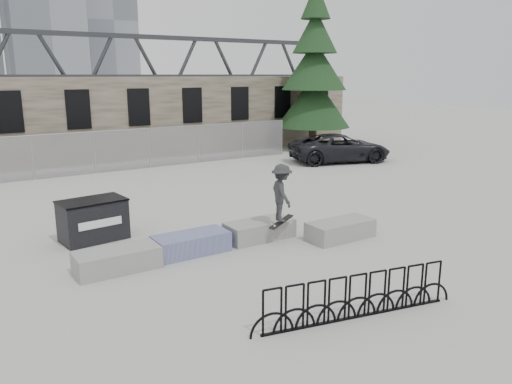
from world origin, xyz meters
TOP-DOWN VIEW (x-y plane):
  - ground at (0.00, 0.00)m, footprint 120.00×120.00m
  - stone_wall at (0.00, 16.24)m, footprint 36.00×2.58m
  - chainlink_fence at (-0.00, 12.50)m, footprint 22.06×0.06m
  - planter_far_left at (-2.96, -0.09)m, footprint 2.00×0.90m
  - planter_center_left at (-0.93, 0.03)m, footprint 2.00×0.90m
  - planter_center_right at (1.25, 0.04)m, footprint 2.00×0.90m
  - planter_offset at (3.23, -1.21)m, footprint 2.00×0.90m
  - dumpster at (-2.80, 2.55)m, footprint 1.92×1.29m
  - bike_rack at (0.21, -5.02)m, footprint 4.41×0.95m
  - spruce_tree at (13.93, 13.22)m, footprint 4.61×4.61m
  - truss_bridge at (10.00, 55.00)m, footprint 70.00×3.00m
  - suv at (12.09, 8.62)m, footprint 5.96×4.05m
  - skateboarder at (1.58, -0.57)m, footprint 0.86×1.16m

SIDE VIEW (x-z plane):
  - ground at x=0.00m, z-range 0.00..0.00m
  - planter_far_left at x=-2.96m, z-range 0.02..0.55m
  - planter_center_left at x=-0.93m, z-range 0.02..0.55m
  - planter_center_right at x=1.25m, z-range 0.02..0.55m
  - planter_offset at x=3.23m, z-range 0.02..0.55m
  - bike_rack at x=0.21m, z-range -0.01..0.89m
  - dumpster at x=-2.80m, z-range 0.01..1.19m
  - suv at x=12.09m, z-range 0.00..1.52m
  - chainlink_fence at x=0.00m, z-range 0.03..2.05m
  - skateboarder at x=1.58m, z-range 0.55..2.34m
  - stone_wall at x=0.00m, z-range 0.01..4.51m
  - truss_bridge at x=10.00m, z-range -0.77..9.03m
  - spruce_tree at x=13.93m, z-range -1.04..10.46m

